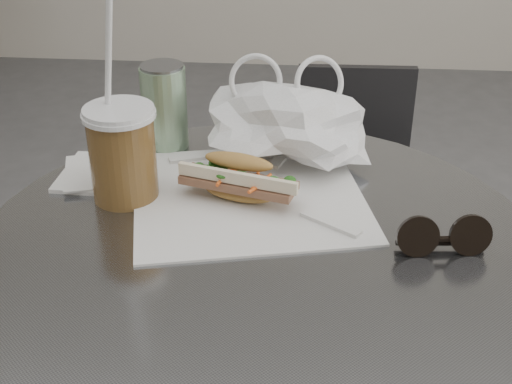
# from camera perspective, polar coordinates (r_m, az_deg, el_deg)

# --- Properties ---
(chair_far) EXTENTS (0.36, 0.37, 0.68)m
(chair_far) POSITION_cam_1_polar(r_m,az_deg,el_deg) (1.79, 7.61, -2.94)
(chair_far) COLOR #29292C
(chair_far) RESTS_ON ground
(sandwich_paper) EXTENTS (0.39, 0.38, 0.00)m
(sandwich_paper) POSITION_cam_1_polar(r_m,az_deg,el_deg) (1.04, -0.62, -0.29)
(sandwich_paper) COLOR white
(sandwich_paper) RESTS_ON cafe_table
(banh_mi) EXTENTS (0.22, 0.14, 0.07)m
(banh_mi) POSITION_cam_1_polar(r_m,az_deg,el_deg) (1.02, -1.41, 1.08)
(banh_mi) COLOR tan
(banh_mi) RESTS_ON sandwich_paper
(iced_coffee) EXTENTS (0.10, 0.10, 0.30)m
(iced_coffee) POSITION_cam_1_polar(r_m,az_deg,el_deg) (1.03, -10.65, 3.19)
(iced_coffee) COLOR brown
(iced_coffee) RESTS_ON cafe_table
(sunglasses) EXTENTS (0.12, 0.04, 0.06)m
(sunglasses) POSITION_cam_1_polar(r_m,az_deg,el_deg) (0.94, 14.75, -3.59)
(sunglasses) COLOR black
(sunglasses) RESTS_ON cafe_table
(plastic_bag) EXTENTS (0.27, 0.23, 0.12)m
(plastic_bag) POSITION_cam_1_polar(r_m,az_deg,el_deg) (1.12, 2.40, 5.32)
(plastic_bag) COLOR white
(plastic_bag) RESTS_ON cafe_table
(napkin_stack) EXTENTS (0.15, 0.15, 0.01)m
(napkin_stack) POSITION_cam_1_polar(r_m,az_deg,el_deg) (1.12, -12.03, 1.52)
(napkin_stack) COLOR white
(napkin_stack) RESTS_ON cafe_table
(drink_can) EXTENTS (0.07, 0.07, 0.14)m
(drink_can) POSITION_cam_1_polar(r_m,az_deg,el_deg) (1.18, -7.35, 6.81)
(drink_can) COLOR #63A560
(drink_can) RESTS_ON cafe_table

